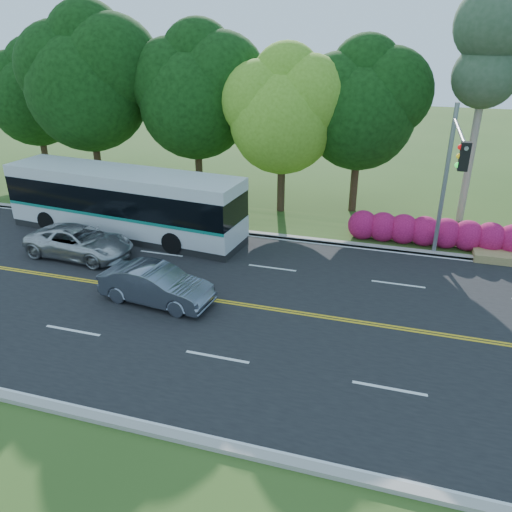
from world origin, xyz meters
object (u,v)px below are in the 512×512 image
(transit_bus, at_px, (123,203))
(sedan, at_px, (156,285))
(suv, at_px, (80,242))
(traffic_signal, at_px, (451,167))

(transit_bus, bearing_deg, sedan, -45.28)
(sedan, height_order, suv, sedan)
(traffic_signal, relative_size, transit_bus, 0.54)
(traffic_signal, distance_m, transit_bus, 15.72)
(transit_bus, distance_m, suv, 3.35)
(traffic_signal, xyz_separation_m, suv, (-16.00, -3.21, -3.94))
(traffic_signal, distance_m, suv, 16.79)
(sedan, relative_size, suv, 0.89)
(traffic_signal, bearing_deg, suv, -168.65)
(transit_bus, relative_size, suv, 2.55)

